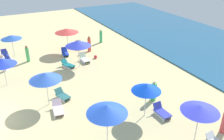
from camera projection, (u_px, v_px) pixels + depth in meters
The scene contains 23 objects.
umbrella_0 at pixel (67, 31), 25.32m from camera, with size 2.48×2.48×2.58m.
lounge_chair_0_0 at pixel (79, 45), 27.31m from camera, with size 1.40×0.89×0.75m.
lounge_chair_0_1 at pixel (65, 53), 25.38m from camera, with size 1.39×0.80×0.69m.
umbrella_1 at pixel (146, 87), 15.15m from camera, with size 1.90×1.90×2.39m.
lounge_chair_1_0 at pixel (161, 112), 15.98m from camera, with size 1.30×0.71×0.72m.
umbrella_2 at pixel (107, 109), 12.66m from camera, with size 2.22×2.22×2.61m.
umbrella_3 at pixel (11, 37), 24.30m from camera, with size 2.06×2.06×2.29m.
lounge_chair_3_0 at pixel (4, 55), 24.97m from camera, with size 1.27×0.63×0.68m.
lounge_chair_3_1 at pixel (6, 57), 24.44m from camera, with size 1.48×0.69×0.62m.
umbrella_4 at pixel (78, 43), 21.89m from camera, with size 2.35×2.35×2.60m.
lounge_chair_4_0 at pixel (85, 59), 23.86m from camera, with size 1.40×0.72×0.81m.
lounge_chair_4_1 at pixel (68, 65), 22.76m from camera, with size 1.50×1.13×0.65m.
umbrella_5 at pixel (2, 62), 18.87m from camera, with size 2.15×2.15×2.34m.
umbrella_6 at pixel (45, 76), 16.27m from camera, with size 2.22×2.22×2.52m.
lounge_chair_6_0 at pixel (58, 109), 16.37m from camera, with size 1.51×0.83×0.65m.
lounge_chair_6_1 at pixel (62, 95), 17.84m from camera, with size 1.39×0.97×0.66m.
umbrella_7 at pixel (200, 108), 13.07m from camera, with size 2.11×2.11×2.35m.
beachgoer_0 at pixel (4, 64), 21.70m from camera, with size 0.49×0.49×1.64m.
beachgoer_2 at pixel (89, 44), 26.14m from camera, with size 0.37×0.37×1.71m.
beachgoer_3 at pixel (154, 92), 17.44m from camera, with size 0.40×0.40×1.56m.
beachgoer_4 at pixel (101, 36), 28.75m from camera, with size 0.38×0.38×1.61m.
beachgoer_6 at pixel (27, 54), 23.69m from camera, with size 0.45×0.45×1.65m.
beach_ball_1 at pixel (96, 57), 24.63m from camera, with size 0.35×0.35×0.35m, color red.
Camera 1 is at (14.86, 1.46, 9.76)m, focal length 38.86 mm.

